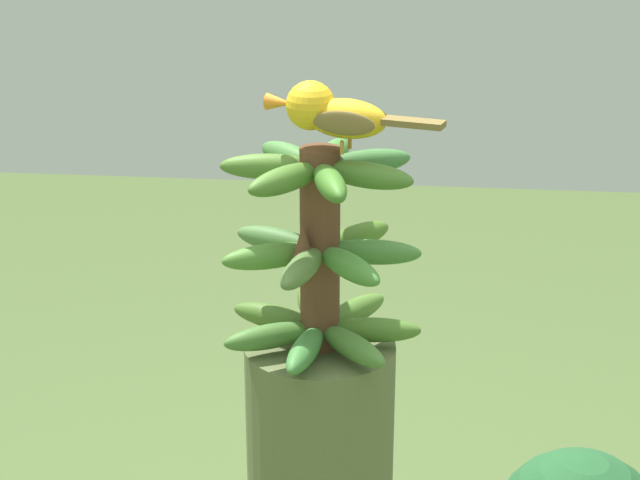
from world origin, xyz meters
TOP-DOWN VIEW (x-y plane):
  - banana_bunch at (-0.00, -0.00)m, footprint 0.27×0.27m
  - perched_bird at (0.01, -0.01)m, footprint 0.23×0.09m

SIDE VIEW (x-z plane):
  - banana_bunch at x=0.00m, z-range 1.01..1.28m
  - perched_bird at x=0.01m, z-range 1.29..1.37m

